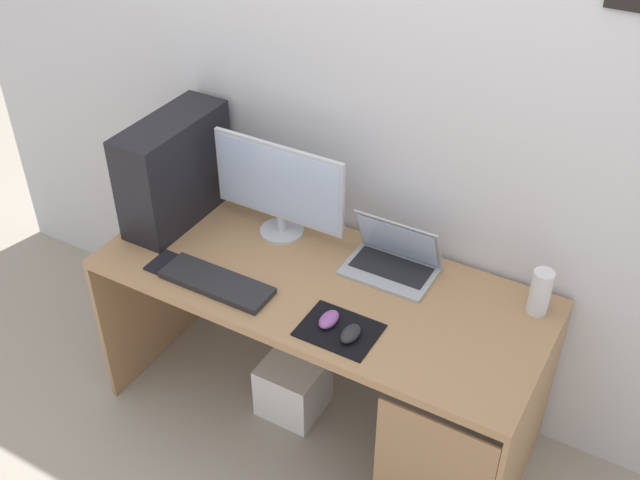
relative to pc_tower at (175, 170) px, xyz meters
The scene contains 13 objects.
ground_plane 1.17m from the pc_tower, ahead, with size 8.00×8.00×0.00m, color #9E9384.
wall_back 0.84m from the pc_tower, 23.27° to the left, with size 4.00×0.05×2.60m.
desk 0.80m from the pc_tower, ahead, with size 1.65×0.68×0.73m.
pc_tower is the anchor object (origin of this frame).
monitor 0.43m from the pc_tower, 12.53° to the left, with size 0.55×0.17×0.39m.
laptop 0.91m from the pc_tower, ahead, with size 0.33×0.22×0.21m.
speaker 1.43m from the pc_tower, ahead, with size 0.07×0.07×0.17m, color silver.
keyboard 0.52m from the pc_tower, 36.58° to the right, with size 0.42×0.14×0.02m, color #232326.
mousepad 0.95m from the pc_tower, 17.56° to the right, with size 0.26×0.20×0.01m, color black.
mouse_left 0.90m from the pc_tower, 17.82° to the right, with size 0.06×0.10×0.03m, color #8C4C99.
mouse_right 1.00m from the pc_tower, 17.52° to the right, with size 0.06×0.10×0.03m, color #232326.
cell_phone 0.38m from the pc_tower, 64.31° to the right, with size 0.07×0.13×0.01m, color black.
subwoofer 1.01m from the pc_tower, ahead, with size 0.24×0.24×0.24m, color white.
Camera 1 is at (1.05, -1.83, 2.47)m, focal length 42.63 mm.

